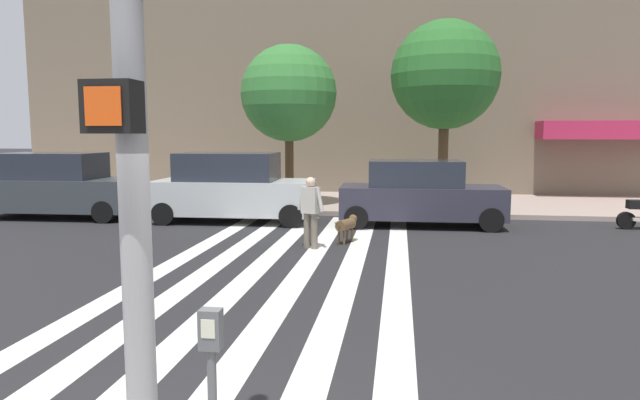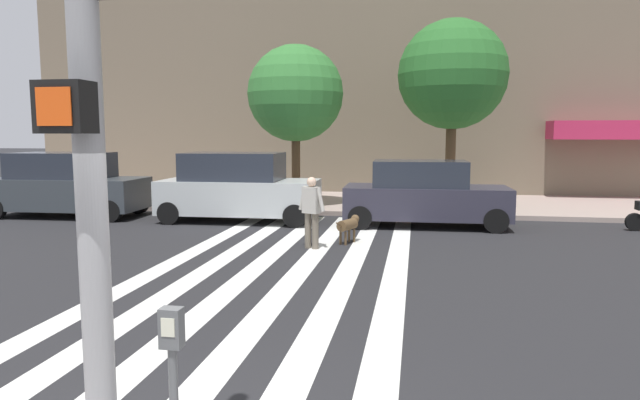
# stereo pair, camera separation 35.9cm
# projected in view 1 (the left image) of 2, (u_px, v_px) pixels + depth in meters

# --- Properties ---
(ground_plane) EXTENTS (160.00, 160.00, 0.00)m
(ground_plane) POSITION_uv_depth(u_px,v_px,m) (319.00, 267.00, 10.96)
(ground_plane) COLOR #232326
(sidewalk_far) EXTENTS (80.00, 6.00, 0.15)m
(sidewalk_far) POSITION_uv_depth(u_px,v_px,m) (357.00, 203.00, 20.66)
(sidewalk_far) COLOR #A59187
(sidewalk_far) RESTS_ON ground_plane
(crosswalk_stripes) EXTENTS (4.95, 13.16, 0.01)m
(crosswalk_stripes) POSITION_uv_depth(u_px,v_px,m) (283.00, 266.00, 11.06)
(crosswalk_stripes) COLOR silver
(crosswalk_stripes) RESTS_ON ground_plane
(parking_meter_curbside) EXTENTS (0.14, 0.11, 1.36)m
(parking_meter_curbside) POSITION_uv_depth(u_px,v_px,m) (212.00, 382.00, 3.56)
(parking_meter_curbside) COLOR #515456
(parking_meter_curbside) RESTS_ON sidewalk_near
(parked_car_near_curb) EXTENTS (4.79, 2.16, 2.02)m
(parked_car_near_curb) POSITION_uv_depth(u_px,v_px,m) (58.00, 186.00, 17.36)
(parked_car_near_curb) COLOR #343A3F
(parked_car_near_curb) RESTS_ON ground_plane
(parked_car_behind_first) EXTENTS (4.71, 2.13, 2.05)m
(parked_car_behind_first) POSITION_uv_depth(u_px,v_px,m) (233.00, 188.00, 16.56)
(parked_car_behind_first) COLOR #B4BBBB
(parked_car_behind_first) RESTS_ON ground_plane
(parked_car_third_in_line) EXTENTS (4.59, 1.99, 1.86)m
(parked_car_third_in_line) POSITION_uv_depth(u_px,v_px,m) (419.00, 194.00, 15.81)
(parked_car_third_in_line) COLOR #2E2C3A
(parked_car_third_in_line) RESTS_ON ground_plane
(street_tree_nearest) EXTENTS (3.28, 3.28, 5.47)m
(street_tree_nearest) POSITION_uv_depth(u_px,v_px,m) (289.00, 94.00, 18.94)
(street_tree_nearest) COLOR #4C3823
(street_tree_nearest) RESTS_ON sidewalk_far
(street_tree_middle) EXTENTS (3.67, 3.67, 6.27)m
(street_tree_middle) POSITION_uv_depth(u_px,v_px,m) (445.00, 76.00, 18.84)
(street_tree_middle) COLOR #4C3823
(street_tree_middle) RESTS_ON sidewalk_far
(pedestrian_dog_walker) EXTENTS (0.68, 0.37, 1.64)m
(pedestrian_dog_walker) POSITION_uv_depth(u_px,v_px,m) (311.00, 208.00, 12.63)
(pedestrian_dog_walker) COLOR #6B6051
(pedestrian_dog_walker) RESTS_ON ground_plane
(dog_on_leash) EXTENTS (0.51, 0.94, 0.65)m
(dog_on_leash) POSITION_uv_depth(u_px,v_px,m) (347.00, 225.00, 13.35)
(dog_on_leash) COLOR brown
(dog_on_leash) RESTS_ON ground_plane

